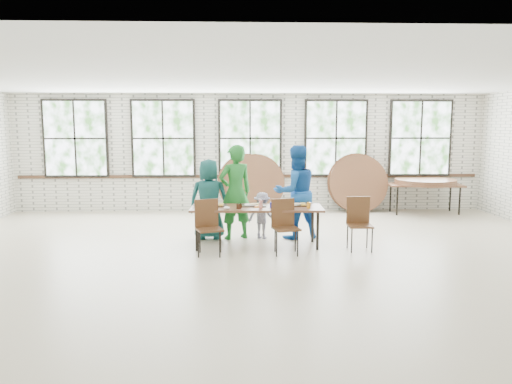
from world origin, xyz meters
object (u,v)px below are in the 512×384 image
storage_table (425,186)px  dining_table (257,210)px  chair_near_right (284,222)px  chair_near_left (208,222)px

storage_table → dining_table: bearing=-137.8°
dining_table → chair_near_right: (0.47, -0.48, -0.13)m
chair_near_right → storage_table: bearing=30.0°
chair_near_left → chair_near_right: 1.33m
chair_near_right → storage_table: 5.41m
dining_table → chair_near_left: bearing=-148.4°
chair_near_left → chair_near_right: (1.33, 0.01, 0.00)m
dining_table → storage_table: bearing=38.6°
dining_table → storage_table: same height
dining_table → storage_table: (4.36, 3.26, -0.00)m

